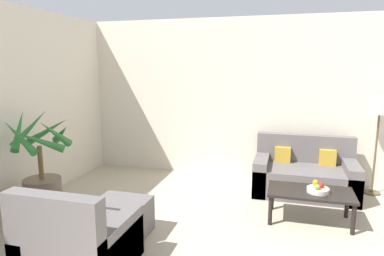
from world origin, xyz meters
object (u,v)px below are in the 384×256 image
sofa_loveseat (304,175)px  apple_red (321,185)px  apple_green (317,187)px  armchair (78,244)px  coffee_table (310,195)px  orange_fruit (316,183)px  fruit_bowl (318,190)px  floor_lamp (380,110)px  potted_palm (42,178)px  ottoman (123,217)px

sofa_loveseat → apple_red: (0.14, -1.01, 0.21)m
apple_green → armchair: (-2.20, -1.62, -0.20)m
coffee_table → orange_fruit: 0.16m
fruit_bowl → armchair: (-2.21, -1.68, -0.14)m
armchair → orange_fruit: bearing=38.9°
floor_lamp → fruit_bowl: (-0.89, -1.27, -0.85)m
potted_palm → floor_lamp: floor_lamp is taller
apple_red → apple_green: size_ratio=1.07×
floor_lamp → armchair: (-3.10, -2.95, -0.99)m
apple_green → orange_fruit: 0.14m
fruit_bowl → armchair: size_ratio=0.30×
apple_red → ottoman: size_ratio=0.12×
apple_red → apple_green: bearing=-122.8°
apple_green → armchair: bearing=-143.6°
apple_red → sofa_loveseat: bearing=98.1°
armchair → floor_lamp: bearing=43.6°
floor_lamp → armchair: size_ratio=1.68×
orange_fruit → ottoman: size_ratio=0.12×
armchair → apple_green: bearing=36.4°
orange_fruit → ottoman: 2.36m
apple_red → ottoman: (-2.19, -0.90, -0.28)m
floor_lamp → apple_green: bearing=-124.0°
armchair → sofa_loveseat: bearing=52.2°
coffee_table → apple_red: bearing=-7.2°
coffee_table → apple_red: size_ratio=14.64×
armchair → ottoman: armchair is taller
apple_green → apple_red: bearing=57.2°
potted_palm → ottoman: bearing=-9.0°
sofa_loveseat → armchair: (-2.10, -2.71, 0.00)m
floor_lamp → fruit_bowl: 1.77m
potted_palm → coffee_table: bearing=12.3°
apple_red → armchair: bearing=-143.0°
orange_fruit → armchair: 2.81m
sofa_loveseat → coffee_table: 1.00m
apple_green → armchair: 2.74m
apple_red → apple_green: 0.09m
sofa_loveseat → fruit_bowl: size_ratio=5.59×
floor_lamp → ottoman: size_ratio=2.50×
potted_palm → orange_fruit: size_ratio=18.46×
floor_lamp → potted_palm: bearing=-155.3°
apple_red → orange_fruit: (-0.06, 0.07, 0.00)m
sofa_loveseat → armchair: armchair is taller
fruit_bowl → apple_red: bearing=20.2°
floor_lamp → coffee_table: bearing=-127.9°
sofa_loveseat → potted_palm: bearing=-152.3°
fruit_bowl → orange_fruit: orange_fruit is taller
floor_lamp → fruit_bowl: floor_lamp is taller
fruit_bowl → ottoman: (-2.16, -0.89, -0.22)m
sofa_loveseat → fruit_bowl: bearing=-83.9°
orange_fruit → armchair: bearing=-141.1°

